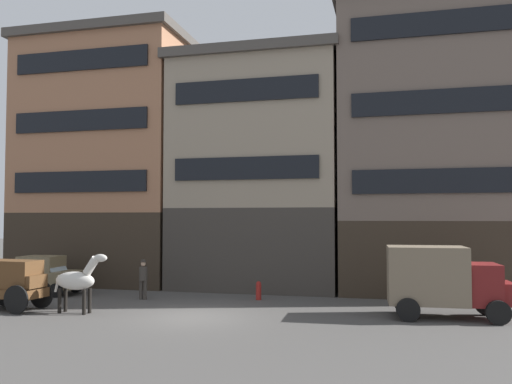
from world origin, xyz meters
TOP-DOWN VIEW (x-y plane):
  - ground_plane at (0.00, 0.00)m, footprint 120.00×120.00m
  - building_far_left at (-8.69, 9.41)m, footprint 9.72×7.09m
  - building_center_left at (0.37, 9.42)m, footprint 9.09×7.09m
  - building_center_right at (9.06, 9.41)m, footprint 8.98×7.09m
  - cargo_wagon at (-7.57, -0.30)m, footprint 2.98×1.66m
  - draft_horse at (-4.62, -0.31)m, footprint 2.35×0.69m
  - delivery_truck_near at (9.03, 2.08)m, footprint 4.42×2.28m
  - sedan_dark at (-9.08, 3.80)m, footprint 3.76×1.97m
  - pedestrian_officer at (-3.68, 3.47)m, footprint 0.49×0.49m
  - fire_hydrant_curbside at (1.41, 4.64)m, footprint 0.24×0.24m

SIDE VIEW (x-z plane):
  - ground_plane at x=0.00m, z-range 0.00..0.00m
  - fire_hydrant_curbside at x=1.41m, z-range 0.01..0.84m
  - sedan_dark at x=-9.08m, z-range 0.00..1.83m
  - pedestrian_officer at x=-3.68m, z-range 0.08..1.88m
  - cargo_wagon at x=-7.57m, z-range 0.16..2.14m
  - draft_horse at x=-4.62m, z-range 0.12..2.42m
  - delivery_truck_near at x=9.03m, z-range 0.11..2.73m
  - building_center_left at x=0.37m, z-range 0.04..12.36m
  - building_far_left at x=-8.69m, z-range 0.04..14.21m
  - building_center_right at x=9.06m, z-range 0.04..14.76m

